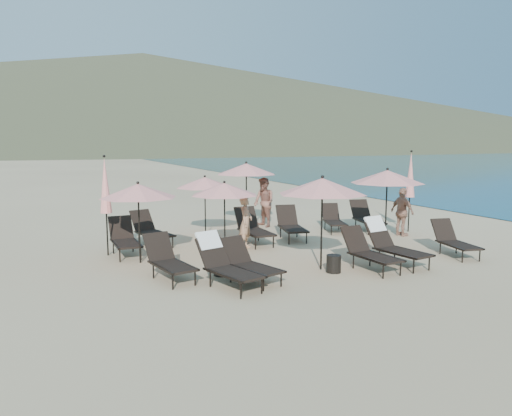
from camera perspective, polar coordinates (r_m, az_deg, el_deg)
name	(u,v)px	position (r m, az deg, el deg)	size (l,w,h in m)	color
ground	(341,265)	(13.15, 9.73, -6.45)	(800.00, 800.00, 0.00)	#D6BA8C
volcanic_headland	(162,102)	(323.67, -10.73, 11.82)	(690.00, 690.00, 55.00)	brown
lounger_0	(168,260)	(11.76, -9.98, -5.83)	(0.93, 1.80, 0.99)	black
lounger_1	(225,262)	(11.04, -3.60, -6.20)	(1.10, 1.93, 1.14)	black
lounger_2	(250,263)	(11.41, -0.68, -6.25)	(1.03, 1.74, 0.94)	black
lounger_3	(369,251)	(12.75, 12.80, -4.84)	(0.77, 1.77, 0.99)	black
lounger_4	(392,243)	(13.44, 15.32, -3.87)	(0.91, 1.94, 1.17)	black
lounger_5	(454,240)	(14.96, 21.70, -3.42)	(0.95, 1.74, 0.95)	black
lounger_6	(124,238)	(14.49, -14.80, -3.36)	(0.68, 1.76, 1.01)	black
lounger_7	(151,230)	(15.66, -11.92, -2.43)	(1.10, 1.87, 1.01)	black
lounger_8	(253,228)	(15.53, -0.31, -2.25)	(0.77, 1.88, 1.07)	black
lounger_9	(291,224)	(16.26, 4.02, -1.87)	(1.09, 1.91, 1.03)	black
lounger_10	(334,219)	(17.82, 8.86, -1.26)	(1.12, 1.71, 0.92)	black
lounger_11	(366,217)	(18.17, 12.49, -1.02)	(1.06, 1.90, 1.03)	black
umbrella_open_0	(138,191)	(13.22, -13.33, 1.91)	(2.00, 2.00, 2.15)	black
umbrella_open_1	(224,189)	(14.02, -3.63, 2.15)	(1.93, 1.93, 2.08)	black
umbrella_open_2	(387,177)	(15.59, 14.77, 3.47)	(2.21, 2.21, 2.38)	black
umbrella_open_3	(205,182)	(16.39, -5.87, 2.92)	(1.92, 1.92, 2.07)	black
umbrella_open_4	(246,169)	(18.49, -1.12, 4.49)	(2.25, 2.25, 2.42)	black
umbrella_open_5	(322,186)	(12.28, 7.59, 2.48)	(2.19, 2.19, 2.36)	black
umbrella_closed_0	(410,175)	(18.17, 17.24, 3.60)	(0.33, 0.33, 2.86)	black
umbrella_closed_1	(105,186)	(14.33, -16.85, 2.43)	(0.33, 0.33, 2.81)	black
side_table_0	(222,265)	(11.99, -3.93, -6.55)	(0.40, 0.40, 0.49)	black
side_table_1	(334,264)	(12.36, 8.87, -6.32)	(0.36, 0.36, 0.43)	black
beachgoer_a	(246,222)	(14.78, -1.18, -1.64)	(0.57, 0.38, 1.57)	tan
beachgoer_b	(264,202)	(18.46, 0.91, 0.66)	(0.89, 0.69, 1.83)	#915C4B
beachgoer_c	(402,212)	(17.39, 16.37, -0.43)	(0.95, 0.40, 1.63)	#A97860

